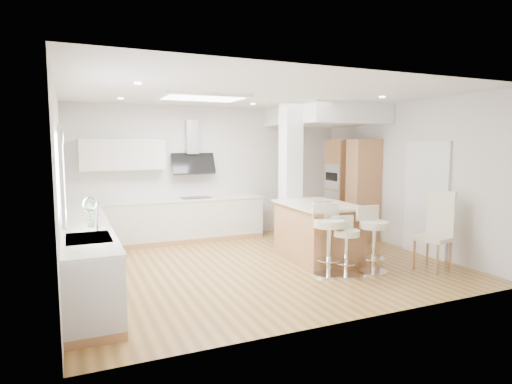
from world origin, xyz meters
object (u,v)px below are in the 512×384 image
peninsula (317,231)px  bar_stool_b (346,243)px  dining_chair (437,227)px  bar_stool_c (373,236)px  bar_stool_a (329,235)px

peninsula → bar_stool_b: (-0.13, -1.02, 0.01)m
bar_stool_b → dining_chair: (1.55, -0.28, 0.16)m
bar_stool_b → bar_stool_c: bearing=5.9°
bar_stool_b → bar_stool_c: 0.49m
bar_stool_a → bar_stool_c: bearing=0.4°
peninsula → bar_stool_b: 1.02m
peninsula → bar_stool_a: bearing=-109.2°
dining_chair → bar_stool_c: bearing=151.8°
peninsula → bar_stool_a: bar_stool_a is taller
peninsula → bar_stool_b: size_ratio=1.84×
bar_stool_a → bar_stool_b: 0.28m
peninsula → dining_chair: dining_chair is taller
peninsula → bar_stool_a: (-0.35, -0.88, 0.12)m
bar_stool_b → dining_chair: size_ratio=0.72×
bar_stool_a → peninsula: bearing=81.8°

